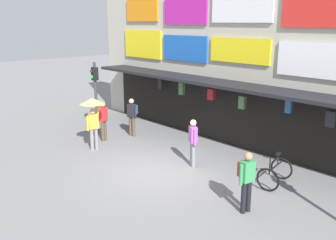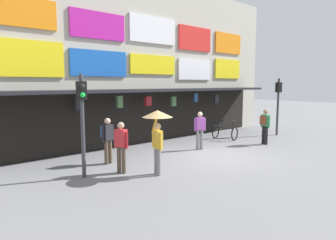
{
  "view_description": "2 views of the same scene",
  "coord_description": "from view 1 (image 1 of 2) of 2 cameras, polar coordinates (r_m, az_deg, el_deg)",
  "views": [
    {
      "loc": [
        8.76,
        -7.64,
        4.89
      ],
      "look_at": [
        -0.94,
        1.16,
        1.41
      ],
      "focal_mm": 39.64,
      "sensor_mm": 36.0,
      "label": 1
    },
    {
      "loc": [
        -9.37,
        -7.73,
        2.91
      ],
      "look_at": [
        -1.39,
        1.3,
        1.44
      ],
      "focal_mm": 32.12,
      "sensor_mm": 36.0,
      "label": 2
    }
  ],
  "objects": [
    {
      "name": "ground_plane",
      "position": [
        12.61,
        -1.03,
        -7.94
      ],
      "size": [
        80.0,
        80.0,
        0.0
      ],
      "primitive_type": "plane",
      "color": "slate"
    },
    {
      "name": "shopfront",
      "position": [
        15.05,
        12.35,
        11.01
      ],
      "size": [
        18.0,
        2.6,
        8.0
      ],
      "color": "#B2AD9E",
      "rests_on": "ground"
    },
    {
      "name": "traffic_light_near",
      "position": [
        16.64,
        -11.13,
        5.08
      ],
      "size": [
        0.32,
        0.35,
        3.2
      ],
      "color": "#38383D",
      "rests_on": "ground"
    },
    {
      "name": "bicycle_parked",
      "position": [
        11.96,
        16.11,
        -7.83
      ],
      "size": [
        0.92,
        1.27,
        1.05
      ],
      "color": "black",
      "rests_on": "ground"
    },
    {
      "name": "pedestrian_in_white",
      "position": [
        15.76,
        -9.91,
        0.16
      ],
      "size": [
        0.35,
        0.49,
        1.68
      ],
      "color": "brown",
      "rests_on": "ground"
    },
    {
      "name": "pedestrian_in_yellow",
      "position": [
        16.26,
        -5.54,
        0.9
      ],
      "size": [
        0.52,
        0.4,
        1.68
      ],
      "color": "brown",
      "rests_on": "ground"
    },
    {
      "name": "pedestrian_with_umbrella",
      "position": [
        14.49,
        -11.52,
        1.62
      ],
      "size": [
        0.96,
        0.96,
        2.08
      ],
      "color": "gray",
      "rests_on": "ground"
    },
    {
      "name": "pedestrian_in_purple",
      "position": [
        12.78,
        3.86,
        -3.13
      ],
      "size": [
        0.47,
        0.37,
        1.68
      ],
      "color": "gray",
      "rests_on": "ground"
    },
    {
      "name": "pedestrian_in_green",
      "position": [
        9.94,
        11.97,
        -8.62
      ],
      "size": [
        0.4,
        0.52,
        1.68
      ],
      "color": "black",
      "rests_on": "ground"
    }
  ]
}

